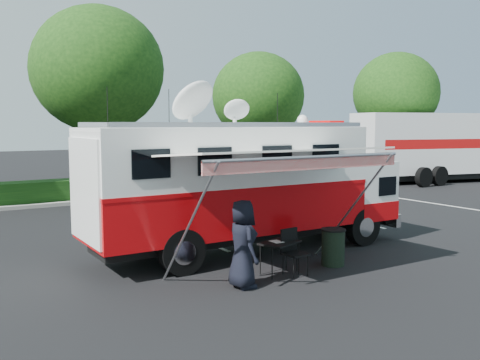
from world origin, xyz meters
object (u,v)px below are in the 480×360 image
object	(u,v)px
trash_bin	(333,247)
semi_trailer	(457,145)
command_truck	(247,184)
folding_table	(280,244)

from	to	relation	value
trash_bin	semi_trailer	bearing A→B (deg)	28.97
command_truck	folding_table	world-z (taller)	command_truck
command_truck	trash_bin	xyz separation A→B (m)	(1.03, -2.27, -1.39)
command_truck	trash_bin	size ratio (longest dim) A/B	9.93
folding_table	command_truck	bearing A→B (deg)	75.85
command_truck	trash_bin	bearing A→B (deg)	-65.61
folding_table	semi_trailer	size ratio (longest dim) A/B	0.08
folding_table	trash_bin	distance (m)	1.61
command_truck	trash_bin	distance (m)	2.85
trash_bin	semi_trailer	size ratio (longest dim) A/B	0.07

